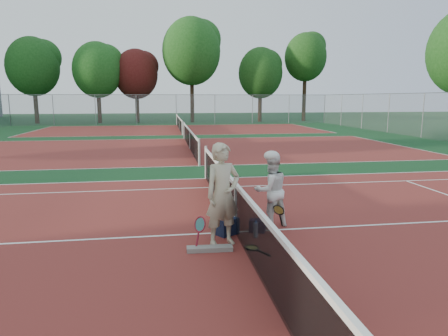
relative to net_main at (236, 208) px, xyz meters
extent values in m
plane|color=#0E3417|center=(0.00, 0.00, -0.51)|extent=(130.00, 130.00, 0.00)
cube|color=maroon|center=(0.00, 0.00, -0.51)|extent=(23.77, 10.97, 0.01)
cube|color=maroon|center=(0.00, 13.50, -0.51)|extent=(23.77, 10.97, 0.01)
cube|color=maroon|center=(0.00, 27.00, -0.51)|extent=(23.77, 10.97, 0.01)
imported|color=#C0B594|center=(-0.35, -0.62, 0.43)|extent=(0.80, 0.67, 1.88)
imported|color=white|center=(0.80, 0.30, 0.26)|extent=(0.86, 0.74, 1.54)
cube|color=black|center=(-0.19, -0.10, -0.34)|extent=(0.51, 0.47, 0.33)
cube|color=black|center=(0.44, -0.05, -0.38)|extent=(0.37, 0.31, 0.26)
cube|color=slate|center=(-0.63, -0.92, -0.47)|extent=(0.82, 0.22, 0.09)
cylinder|color=silver|center=(0.33, -0.37, -0.36)|extent=(0.09, 0.09, 0.30)
cylinder|color=#382314|center=(-14.58, 37.50, 1.84)|extent=(0.44, 0.44, 4.70)
ellipsoid|color=#144112|center=(-14.58, 37.50, 5.37)|extent=(5.29, 5.29, 6.09)
cylinder|color=#382314|center=(-8.12, 37.38, 1.73)|extent=(0.44, 0.44, 4.48)
ellipsoid|color=#184F16|center=(-8.12, 37.38, 5.09)|extent=(5.12, 5.12, 5.89)
cylinder|color=#382314|center=(-4.16, 38.26, 1.59)|extent=(0.44, 0.44, 4.20)
ellipsoid|color=#45100E|center=(-4.16, 38.26, 4.74)|extent=(4.73, 4.73, 5.44)
cylinder|color=#382314|center=(1.88, 37.17, 2.55)|extent=(0.44, 0.44, 6.12)
ellipsoid|color=#184B15|center=(1.88, 37.17, 7.13)|extent=(6.32, 6.32, 7.26)
cylinder|color=#382314|center=(9.57, 37.14, 1.66)|extent=(0.44, 0.44, 4.34)
ellipsoid|color=#153F12|center=(9.57, 37.14, 4.92)|extent=(4.92, 4.92, 5.66)
cylinder|color=#382314|center=(15.00, 37.73, 2.41)|extent=(0.44, 0.44, 5.83)
ellipsoid|color=#174213|center=(15.00, 37.73, 6.78)|extent=(4.78, 4.78, 5.49)
camera|label=1|loc=(-1.39, -7.56, 2.15)|focal=32.00mm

